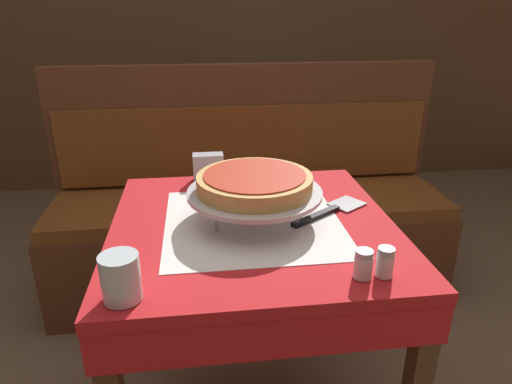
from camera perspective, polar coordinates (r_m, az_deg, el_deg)
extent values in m
cube|color=red|center=(1.25, -0.39, -4.42)|extent=(0.76, 0.76, 0.03)
cube|color=white|center=(1.24, -0.40, -3.76)|extent=(0.47, 0.47, 0.00)
cube|color=red|center=(1.28, -0.39, -7.05)|extent=(0.76, 0.76, 0.10)
cube|color=#4C331E|center=(1.73, -13.39, -10.53)|extent=(0.05, 0.05, 0.69)
cube|color=#4C331E|center=(1.78, 9.47, -9.13)|extent=(0.05, 0.05, 0.69)
cube|color=#1E6B33|center=(2.88, 2.42, 11.22)|extent=(0.65, 0.65, 0.03)
cube|color=white|center=(2.88, 2.42, 11.53)|extent=(0.40, 0.40, 0.00)
cube|color=#1E6B33|center=(2.90, 2.39, 9.53)|extent=(0.65, 0.65, 0.14)
cube|color=#4C331E|center=(2.67, -2.82, 2.18)|extent=(0.05, 0.05, 0.70)
cube|color=#4C331E|center=(2.77, 9.22, 2.68)|extent=(0.05, 0.05, 0.70)
cube|color=#4C331E|center=(3.22, -3.67, 5.73)|extent=(0.05, 0.05, 0.70)
cube|color=#4C331E|center=(3.30, 6.47, 6.07)|extent=(0.05, 0.05, 0.70)
cube|color=brown|center=(2.15, -0.64, -7.13)|extent=(1.76, 0.49, 0.42)
cube|color=brown|center=(2.05, -0.67, -1.34)|extent=(1.73, 0.48, 0.06)
cube|color=brown|center=(2.15, -1.38, 8.46)|extent=(1.76, 0.06, 0.55)
cube|color=brown|center=(2.13, -1.24, 6.04)|extent=(1.69, 0.02, 0.35)
cube|color=brown|center=(3.32, -5.36, 21.14)|extent=(6.00, 0.04, 2.40)
cylinder|color=#ADADB2|center=(1.36, -0.82, 0.22)|extent=(0.01, 0.01, 0.07)
cylinder|color=#ADADB2|center=(1.18, -4.97, -3.41)|extent=(0.01, 0.01, 0.07)
cylinder|color=#ADADB2|center=(1.20, 5.25, -2.85)|extent=(0.01, 0.01, 0.07)
cylinder|color=#ADADB2|center=(1.23, -0.18, -0.62)|extent=(0.25, 0.25, 0.01)
cylinder|color=silver|center=(1.23, -0.18, -0.37)|extent=(0.35, 0.35, 0.01)
cylinder|color=silver|center=(1.23, -0.18, -0.02)|extent=(0.36, 0.36, 0.01)
cylinder|color=tan|center=(1.22, -0.18, 1.13)|extent=(0.31, 0.31, 0.04)
cylinder|color=red|center=(1.21, -0.18, 2.13)|extent=(0.27, 0.27, 0.01)
cube|color=#BCBCC1|center=(1.37, 11.28, -1.45)|extent=(0.12, 0.12, 0.00)
cube|color=black|center=(1.27, 7.49, -2.94)|extent=(0.16, 0.12, 0.01)
cylinder|color=silver|center=(0.95, -16.57, -10.21)|extent=(0.08, 0.08, 0.10)
cylinder|color=silver|center=(1.02, 13.23, -9.09)|extent=(0.04, 0.04, 0.05)
cylinder|color=#B7B7BC|center=(1.00, 13.39, -7.50)|extent=(0.04, 0.04, 0.01)
cylinder|color=silver|center=(1.03, 15.79, -8.76)|extent=(0.04, 0.04, 0.05)
cylinder|color=#B7B7BC|center=(1.02, 15.99, -7.13)|extent=(0.04, 0.04, 0.01)
cube|color=#B2B2B7|center=(1.52, -5.98, 3.11)|extent=(0.10, 0.05, 0.09)
cube|color=black|center=(2.83, 4.38, 11.64)|extent=(0.12, 0.12, 0.03)
cylinder|color=black|center=(2.82, 4.43, 13.38)|extent=(0.01, 0.01, 0.14)
cylinder|color=red|center=(2.86, 4.27, 13.17)|extent=(0.04, 0.04, 0.11)
cylinder|color=white|center=(2.79, 4.57, 12.92)|extent=(0.04, 0.04, 0.11)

